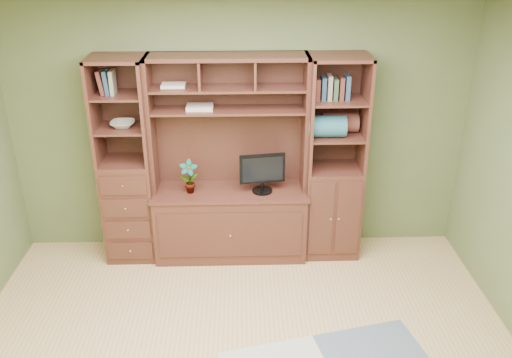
{
  "coord_description": "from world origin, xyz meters",
  "views": [
    {
      "loc": [
        0.01,
        -3.08,
        3.09
      ],
      "look_at": [
        0.14,
        1.2,
        1.1
      ],
      "focal_mm": 38.0,
      "sensor_mm": 36.0,
      "label": 1
    }
  ],
  "objects_px": {
    "center_hutch": "(229,163)",
    "right_tower": "(334,160)",
    "monitor": "(262,166)",
    "left_tower": "(126,163)"
  },
  "relations": [
    {
      "from": "center_hutch",
      "to": "right_tower",
      "type": "distance_m",
      "value": 1.03
    },
    {
      "from": "center_hutch",
      "to": "monitor",
      "type": "bearing_deg",
      "value": -6.26
    },
    {
      "from": "monitor",
      "to": "center_hutch",
      "type": "bearing_deg",
      "value": 165.3
    },
    {
      "from": "monitor",
      "to": "right_tower",
      "type": "bearing_deg",
      "value": -2.38
    },
    {
      "from": "right_tower",
      "to": "monitor",
      "type": "relative_size",
      "value": 3.77
    },
    {
      "from": "right_tower",
      "to": "monitor",
      "type": "xyz_separation_m",
      "value": [
        -0.71,
        -0.07,
        -0.02
      ]
    },
    {
      "from": "center_hutch",
      "to": "right_tower",
      "type": "relative_size",
      "value": 1.0
    },
    {
      "from": "center_hutch",
      "to": "monitor",
      "type": "height_order",
      "value": "center_hutch"
    },
    {
      "from": "left_tower",
      "to": "monitor",
      "type": "relative_size",
      "value": 3.77
    },
    {
      "from": "left_tower",
      "to": "monitor",
      "type": "distance_m",
      "value": 1.32
    }
  ]
}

